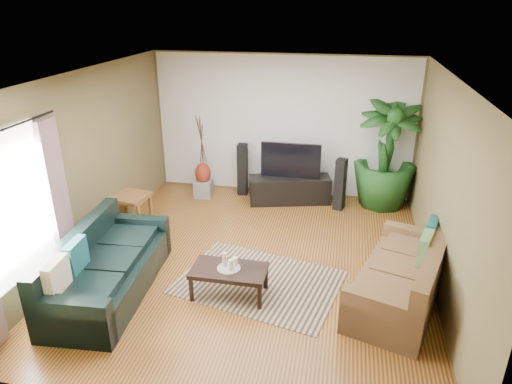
% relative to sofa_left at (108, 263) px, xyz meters
% --- Properties ---
extents(floor, '(5.50, 5.50, 0.00)m').
position_rel_sofa_left_xyz_m(floor, '(1.71, 1.07, -0.42)').
color(floor, olive).
rests_on(floor, ground).
extents(ceiling, '(5.50, 5.50, 0.00)m').
position_rel_sofa_left_xyz_m(ceiling, '(1.71, 1.07, 2.28)').
color(ceiling, white).
rests_on(ceiling, ground).
extents(wall_back, '(5.00, 0.00, 5.00)m').
position_rel_sofa_left_xyz_m(wall_back, '(1.71, 3.82, 0.93)').
color(wall_back, brown).
rests_on(wall_back, ground).
extents(wall_front, '(5.00, 0.00, 5.00)m').
position_rel_sofa_left_xyz_m(wall_front, '(1.71, -1.68, 0.93)').
color(wall_front, brown).
rests_on(wall_front, ground).
extents(wall_left, '(0.00, 5.50, 5.50)m').
position_rel_sofa_left_xyz_m(wall_left, '(-0.79, 1.07, 0.92)').
color(wall_left, brown).
rests_on(wall_left, ground).
extents(wall_right, '(0.00, 5.50, 5.50)m').
position_rel_sofa_left_xyz_m(wall_right, '(4.21, 1.07, 0.92)').
color(wall_right, brown).
rests_on(wall_right, ground).
extents(backwall_panel, '(4.90, 0.00, 4.90)m').
position_rel_sofa_left_xyz_m(backwall_panel, '(1.71, 3.81, 0.93)').
color(backwall_panel, white).
rests_on(backwall_panel, ground).
extents(window_pane, '(0.00, 1.80, 1.80)m').
position_rel_sofa_left_xyz_m(window_pane, '(-0.77, -0.53, 0.97)').
color(window_pane, white).
rests_on(window_pane, ground).
extents(curtain_far, '(0.08, 0.35, 2.20)m').
position_rel_sofa_left_xyz_m(curtain_far, '(-0.72, 0.22, 0.72)').
color(curtain_far, gray).
rests_on(curtain_far, ground).
extents(sofa_left, '(1.11, 2.29, 0.85)m').
position_rel_sofa_left_xyz_m(sofa_left, '(0.00, 0.00, 0.00)').
color(sofa_left, black).
rests_on(sofa_left, floor).
extents(sofa_right, '(1.48, 2.20, 0.85)m').
position_rel_sofa_left_xyz_m(sofa_right, '(3.72, 0.56, 0.00)').
color(sofa_right, brown).
rests_on(sofa_right, floor).
extents(area_rug, '(2.41, 1.94, 0.01)m').
position_rel_sofa_left_xyz_m(area_rug, '(1.89, 0.58, -0.42)').
color(area_rug, tan).
rests_on(area_rug, floor).
extents(coffee_table, '(0.97, 0.53, 0.40)m').
position_rel_sofa_left_xyz_m(coffee_table, '(1.56, 0.23, -0.23)').
color(coffee_table, black).
rests_on(coffee_table, floor).
extents(candle_tray, '(0.30, 0.30, 0.01)m').
position_rel_sofa_left_xyz_m(candle_tray, '(1.56, 0.23, -0.02)').
color(candle_tray, gray).
rests_on(candle_tray, coffee_table).
extents(candle_tall, '(0.06, 0.06, 0.19)m').
position_rel_sofa_left_xyz_m(candle_tall, '(1.50, 0.26, 0.08)').
color(candle_tall, beige).
rests_on(candle_tall, candle_tray).
extents(candle_mid, '(0.06, 0.06, 0.15)m').
position_rel_sofa_left_xyz_m(candle_mid, '(1.60, 0.19, 0.06)').
color(candle_mid, beige).
rests_on(candle_mid, candle_tray).
extents(candle_short, '(0.06, 0.06, 0.12)m').
position_rel_sofa_left_xyz_m(candle_short, '(1.63, 0.29, 0.05)').
color(candle_short, white).
rests_on(candle_short, candle_tray).
extents(tv_stand, '(1.58, 0.82, 0.51)m').
position_rel_sofa_left_xyz_m(tv_stand, '(1.94, 3.35, -0.17)').
color(tv_stand, black).
rests_on(tv_stand, floor).
extents(television, '(1.11, 0.06, 0.66)m').
position_rel_sofa_left_xyz_m(television, '(1.94, 3.37, 0.41)').
color(television, black).
rests_on(television, tv_stand).
extents(speaker_left, '(0.19, 0.21, 1.03)m').
position_rel_sofa_left_xyz_m(speaker_left, '(0.98, 3.57, 0.09)').
color(speaker_left, black).
rests_on(speaker_left, floor).
extents(speaker_right, '(0.23, 0.24, 0.97)m').
position_rel_sofa_left_xyz_m(speaker_right, '(2.88, 3.22, 0.06)').
color(speaker_right, black).
rests_on(speaker_right, floor).
extents(potted_plant, '(1.14, 1.14, 2.01)m').
position_rel_sofa_left_xyz_m(potted_plant, '(3.65, 3.57, 0.58)').
color(potted_plant, '#174316').
rests_on(potted_plant, floor).
extents(plant_pot, '(0.37, 0.37, 0.29)m').
position_rel_sofa_left_xyz_m(plant_pot, '(3.65, 3.57, -0.28)').
color(plant_pot, black).
rests_on(plant_pot, floor).
extents(pedestal, '(0.35, 0.35, 0.33)m').
position_rel_sofa_left_xyz_m(pedestal, '(0.25, 3.28, -0.26)').
color(pedestal, gray).
rests_on(pedestal, floor).
extents(vase, '(0.30, 0.30, 0.43)m').
position_rel_sofa_left_xyz_m(vase, '(0.25, 3.28, 0.06)').
color(vase, maroon).
rests_on(vase, pedestal).
extents(side_table, '(0.64, 0.64, 0.58)m').
position_rel_sofa_left_xyz_m(side_table, '(-0.54, 1.81, -0.13)').
color(side_table, '#935630').
rests_on(side_table, floor).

